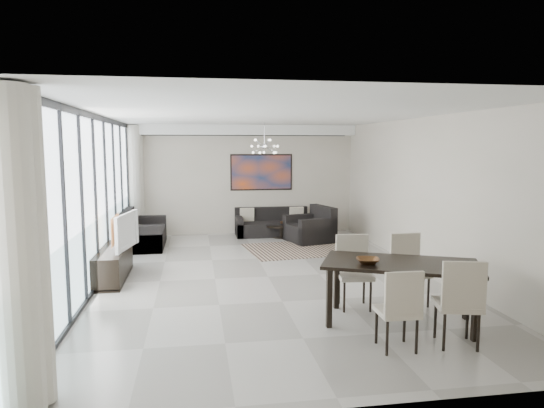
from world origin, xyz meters
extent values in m
cube|color=#A8A39B|center=(0.00, 0.00, 0.01)|extent=(6.00, 9.00, 0.02)
cube|color=white|center=(0.00, 0.00, 2.89)|extent=(6.00, 9.00, 0.02)
cube|color=beige|center=(0.00, 4.49, 1.45)|extent=(6.00, 0.02, 2.90)
cube|color=beige|center=(0.00, -4.49, 1.45)|extent=(6.00, 0.02, 2.90)
cube|color=beige|center=(2.99, 0.00, 1.45)|extent=(0.02, 9.00, 2.90)
cube|color=silver|center=(-2.98, 0.00, 1.45)|extent=(0.01, 8.95, 2.85)
cube|color=black|center=(-2.94, 0.00, 2.85)|extent=(0.04, 8.95, 0.10)
cube|color=black|center=(-2.94, 0.00, 0.03)|extent=(0.04, 8.95, 0.06)
cube|color=black|center=(-2.94, -4.00, 1.45)|extent=(0.04, 0.05, 2.88)
cube|color=black|center=(-2.94, -3.00, 1.45)|extent=(0.04, 0.05, 2.88)
cube|color=black|center=(-2.94, -2.00, 1.45)|extent=(0.04, 0.05, 2.88)
cube|color=black|center=(-2.94, -1.00, 1.45)|extent=(0.04, 0.05, 2.88)
cube|color=black|center=(-2.94, 0.00, 1.45)|extent=(0.04, 0.05, 2.88)
cube|color=black|center=(-2.94, 1.00, 1.45)|extent=(0.04, 0.05, 2.88)
cube|color=black|center=(-2.94, 2.00, 1.45)|extent=(0.04, 0.05, 2.88)
cube|color=black|center=(-2.94, 3.00, 1.45)|extent=(0.04, 0.05, 2.88)
cube|color=black|center=(-2.94, 4.00, 1.45)|extent=(0.04, 0.05, 2.88)
cylinder|color=silver|center=(-2.80, -4.15, 1.45)|extent=(0.36, 0.36, 2.85)
cylinder|color=silver|center=(-2.80, 4.15, 1.45)|extent=(0.36, 0.36, 2.85)
cube|color=white|center=(0.00, 4.30, 2.77)|extent=(5.98, 0.40, 0.26)
cube|color=#C84C1B|center=(0.50, 4.47, 1.65)|extent=(1.68, 0.04, 0.98)
cylinder|color=silver|center=(0.30, 2.50, 2.62)|extent=(0.02, 0.02, 0.55)
sphere|color=silver|center=(0.30, 2.50, 2.35)|extent=(0.12, 0.12, 0.12)
cube|color=black|center=(1.07, 2.19, 0.01)|extent=(2.59, 2.12, 0.01)
cylinder|color=black|center=(0.93, 3.80, 0.30)|extent=(0.92, 0.92, 0.04)
cylinder|color=black|center=(0.93, 3.80, 0.14)|extent=(0.41, 0.41, 0.29)
cylinder|color=black|center=(0.93, 3.80, 0.01)|extent=(0.65, 0.65, 0.03)
imported|color=brown|center=(1.01, 3.73, 0.36)|extent=(0.27, 0.27, 0.08)
cube|color=black|center=(0.75, 4.02, 0.18)|extent=(1.97, 0.81, 0.36)
cube|color=black|center=(0.75, 4.34, 0.54)|extent=(1.97, 0.16, 0.36)
cube|color=black|center=(-0.16, 4.02, 0.26)|extent=(0.16, 0.81, 0.52)
cube|color=black|center=(1.65, 4.02, 0.26)|extent=(0.16, 0.81, 0.52)
cube|color=black|center=(-2.50, 3.05, 0.22)|extent=(0.97, 1.72, 0.43)
cube|color=black|center=(-2.89, 3.05, 0.65)|extent=(0.19, 1.72, 0.43)
cube|color=black|center=(-2.50, 2.29, 0.31)|extent=(0.97, 0.19, 0.62)
cube|color=black|center=(-2.50, 3.81, 0.31)|extent=(0.97, 0.19, 0.62)
cube|color=black|center=(1.50, 3.03, 0.22)|extent=(1.22, 1.26, 0.43)
cube|color=black|center=(1.87, 3.14, 0.65)|extent=(0.47, 1.05, 0.43)
cube|color=black|center=(1.38, 3.44, 0.31)|extent=(0.99, 0.46, 0.63)
cube|color=black|center=(1.61, 2.63, 0.31)|extent=(0.99, 0.46, 0.63)
cylinder|color=black|center=(-2.65, 2.90, 0.51)|extent=(0.39, 0.39, 0.04)
cylinder|color=black|center=(-2.65, 2.90, 0.25)|extent=(0.06, 0.06, 0.48)
cylinder|color=black|center=(-2.65, 2.90, 0.01)|extent=(0.27, 0.27, 0.03)
cube|color=black|center=(-2.76, 0.29, 0.27)|extent=(0.49, 1.74, 0.54)
imported|color=gray|center=(-2.60, 0.32, 0.86)|extent=(0.36, 1.11, 0.63)
cube|color=black|center=(1.39, -2.57, 0.81)|extent=(2.23, 1.72, 0.04)
cube|color=black|center=(0.42, -2.57, 0.39)|extent=(0.07, 0.07, 0.79)
cube|color=black|center=(0.73, -1.86, 0.39)|extent=(0.07, 0.07, 0.79)
cube|color=black|center=(2.05, -3.28, 0.39)|extent=(0.07, 0.07, 0.79)
cube|color=black|center=(2.36, -2.57, 0.39)|extent=(0.07, 0.07, 0.79)
cube|color=#C1B2A0|center=(1.01, -3.34, 0.45)|extent=(0.46, 0.46, 0.06)
cube|color=#C1B2A0|center=(1.00, -3.53, 0.70)|extent=(0.45, 0.06, 0.54)
cylinder|color=black|center=(0.84, -3.16, 0.21)|extent=(0.04, 0.04, 0.42)
cylinder|color=black|center=(1.18, -3.52, 0.21)|extent=(0.04, 0.04, 0.42)
cube|color=#C1B2A0|center=(1.76, -3.35, 0.49)|extent=(0.59, 0.59, 0.06)
cube|color=#C1B2A0|center=(1.71, -3.56, 0.77)|extent=(0.49, 0.16, 0.60)
cylinder|color=black|center=(1.61, -3.12, 0.23)|extent=(0.04, 0.04, 0.46)
cylinder|color=black|center=(1.90, -3.58, 0.23)|extent=(0.04, 0.04, 0.46)
cube|color=#C1B2A0|center=(0.99, -1.88, 0.48)|extent=(0.53, 0.53, 0.06)
cube|color=#C1B2A0|center=(1.01, -1.67, 0.76)|extent=(0.49, 0.10, 0.59)
cylinder|color=black|center=(1.16, -2.09, 0.23)|extent=(0.04, 0.04, 0.45)
cylinder|color=black|center=(0.82, -1.67, 0.23)|extent=(0.04, 0.04, 0.45)
cube|color=#C1B2A0|center=(1.87, -1.86, 0.48)|extent=(0.51, 0.51, 0.06)
cube|color=#C1B2A0|center=(1.86, -1.65, 0.75)|extent=(0.48, 0.08, 0.58)
cylinder|color=black|center=(2.07, -2.03, 0.22)|extent=(0.04, 0.04, 0.45)
cylinder|color=black|center=(1.68, -1.68, 0.22)|extent=(0.04, 0.04, 0.45)
imported|color=brown|center=(0.93, -2.58, 0.87)|extent=(0.37, 0.37, 0.07)
camera|label=1|loc=(-1.29, -8.48, 2.37)|focal=32.00mm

